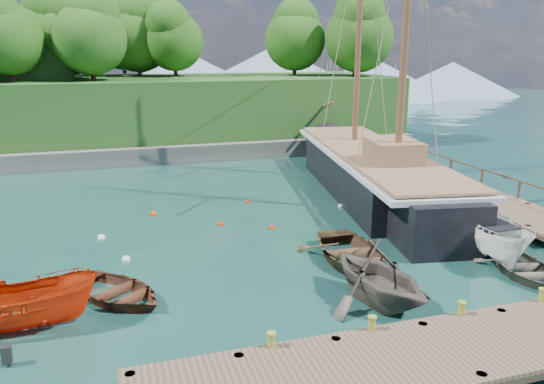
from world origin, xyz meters
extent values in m
plane|color=#1B3E37|center=(0.00, 0.00, 0.00)|extent=(160.00, 160.00, 0.00)
cube|color=#4F3D2C|center=(2.00, -6.50, 0.54)|extent=(20.00, 3.20, 0.12)
cube|color=#32291B|center=(2.00, -6.50, 0.38)|extent=(20.00, 3.20, 0.20)
cube|color=#4F3D2C|center=(11.50, 7.00, 0.54)|extent=(3.20, 24.00, 0.12)
cube|color=#32291B|center=(11.50, 7.00, 0.38)|extent=(3.20, 24.00, 0.20)
cylinder|color=#32291B|center=(10.20, 18.70, 0.05)|extent=(0.28, 0.28, 1.10)
cylinder|color=#32291B|center=(12.80, 18.70, 0.05)|extent=(0.28, 0.28, 1.10)
cylinder|color=olive|center=(-4.00, -5.10, 0.00)|extent=(0.26, 0.26, 0.45)
cylinder|color=olive|center=(-1.00, -5.10, 0.00)|extent=(0.26, 0.26, 0.45)
cylinder|color=olive|center=(2.00, -5.10, 0.00)|extent=(0.26, 0.26, 0.45)
cylinder|color=olive|center=(5.00, -5.10, 0.00)|extent=(0.26, 0.26, 0.45)
imported|color=#502A1A|center=(-7.89, 0.31, 0.00)|extent=(4.71, 4.94, 0.83)
imported|color=#5A5249|center=(0.55, -2.57, 0.00)|extent=(4.70, 5.17, 2.35)
imported|color=#4F3822|center=(1.24, 0.90, 0.00)|extent=(3.99, 5.32, 1.05)
imported|color=#5B5449|center=(7.00, -2.06, 0.00)|extent=(3.58, 4.38, 0.79)
imported|color=red|center=(-10.75, -0.91, 0.00)|extent=(4.70, 1.88, 1.80)
imported|color=white|center=(7.10, -0.30, 0.00)|extent=(3.47, 5.60, 2.03)
cube|color=black|center=(7.00, 10.20, 0.78)|extent=(7.39, 15.77, 3.15)
cube|color=black|center=(8.63, 19.81, 0.78)|extent=(3.47, 5.15, 2.83)
cube|color=black|center=(5.55, 1.67, 0.78)|extent=(4.05, 4.42, 2.99)
cube|color=silver|center=(7.00, 10.20, 2.31)|extent=(8.24, 20.47, 0.25)
cube|color=brown|center=(7.00, 10.20, 2.56)|extent=(7.73, 19.97, 0.12)
cube|color=brown|center=(6.45, 7.00, 3.16)|extent=(2.93, 3.37, 1.20)
cylinder|color=brown|center=(9.23, 23.34, 3.76)|extent=(1.39, 6.84, 1.69)
cylinder|color=brown|center=(7.65, 14.05, 10.92)|extent=(0.36, 0.36, 16.73)
cylinder|color=brown|center=(6.34, 6.36, 10.26)|extent=(0.36, 0.36, 15.39)
cylinder|color=#8C7A59|center=(8.69, 20.17, 11.19)|extent=(1.99, 11.41, 9.72)
sphere|color=white|center=(-7.46, 3.84, 0.00)|extent=(0.37, 0.37, 0.37)
sphere|color=red|center=(-2.82, 7.12, 0.00)|extent=(0.32, 0.32, 0.32)
sphere|color=#FA2A00|center=(-0.56, 5.90, 0.00)|extent=(0.29, 0.29, 0.29)
sphere|color=white|center=(4.11, 8.22, 0.00)|extent=(0.28, 0.28, 0.28)
sphere|color=#EC3900|center=(-5.84, 9.76, 0.00)|extent=(0.36, 0.36, 0.36)
sphere|color=#EB3300|center=(-0.58, 10.48, 0.00)|extent=(0.27, 0.27, 0.27)
sphere|color=white|center=(-8.42, 6.86, 0.00)|extent=(0.36, 0.36, 0.36)
sphere|color=red|center=(1.73, 3.76, 0.00)|extent=(0.28, 0.28, 0.28)
cube|color=#474744|center=(-8.00, 24.00, 0.60)|extent=(50.00, 4.00, 1.40)
cube|color=#214917|center=(-8.00, 30.00, 3.00)|extent=(50.00, 14.00, 6.00)
cylinder|color=#382616|center=(-14.18, 26.81, 6.70)|extent=(0.36, 0.36, 1.40)
sphere|color=#1C440F|center=(-14.18, 26.81, 8.96)|extent=(5.02, 5.02, 5.02)
cylinder|color=#382616|center=(13.91, 26.65, 6.70)|extent=(0.36, 0.36, 1.40)
sphere|color=#1C440F|center=(13.91, 26.65, 9.30)|extent=(6.00, 6.00, 6.00)
cylinder|color=#382616|center=(-1.61, 31.21, 6.70)|extent=(0.36, 0.36, 1.40)
sphere|color=#1C440F|center=(-1.61, 31.21, 9.00)|extent=(5.13, 5.13, 5.13)
cylinder|color=#382616|center=(-10.15, 30.20, 6.70)|extent=(0.36, 0.36, 1.40)
sphere|color=#1C440F|center=(-10.15, 30.20, 9.24)|extent=(5.82, 5.82, 5.82)
cylinder|color=#382616|center=(-4.58, 33.35, 6.70)|extent=(0.36, 0.36, 1.40)
sphere|color=#1C440F|center=(-4.58, 33.35, 9.32)|extent=(6.05, 6.05, 6.05)
cylinder|color=#382616|center=(14.09, 27.65, 6.70)|extent=(0.36, 0.36, 1.40)
sphere|color=#1C440F|center=(14.09, 27.65, 8.87)|extent=(4.77, 4.77, 4.77)
cylinder|color=#382616|center=(-8.51, 26.55, 6.70)|extent=(0.36, 0.36, 1.40)
sphere|color=#1C440F|center=(-8.51, 26.55, 9.11)|extent=(5.47, 5.47, 5.47)
cylinder|color=#382616|center=(9.27, 30.39, 6.70)|extent=(0.36, 0.36, 1.40)
sphere|color=#1C440F|center=(9.27, 30.39, 9.14)|extent=(5.55, 5.55, 5.55)
cylinder|color=#382616|center=(-10.01, 37.76, 6.70)|extent=(0.36, 0.36, 1.40)
sphere|color=#1C440F|center=(-10.01, 37.76, 9.39)|extent=(6.25, 6.25, 6.25)
cylinder|color=#382616|center=(-5.73, 38.37, 6.70)|extent=(0.36, 0.36, 1.40)
sphere|color=#1C440F|center=(-5.73, 38.37, 9.26)|extent=(5.89, 5.89, 5.89)
cylinder|color=#382616|center=(-11.90, 31.02, 6.70)|extent=(0.36, 0.36, 1.40)
sphere|color=#1C440F|center=(-11.90, 31.02, 9.33)|extent=(6.08, 6.08, 6.08)
cone|color=#728CA5|center=(20.00, 70.00, 4.50)|extent=(36.00, 36.00, 9.00)
cone|color=#728CA5|center=(38.00, 70.00, 3.50)|extent=(28.00, 28.00, 7.00)
cone|color=#728CA5|center=(5.00, 70.00, 4.00)|extent=(32.00, 32.00, 8.00)
cone|color=#728CA5|center=(55.00, 70.00, 3.00)|extent=(24.00, 24.00, 6.00)
camera|label=1|loc=(-7.75, -17.20, 8.36)|focal=35.00mm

